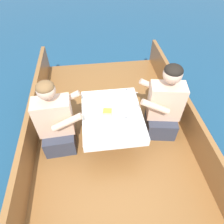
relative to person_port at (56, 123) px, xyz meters
name	(u,v)px	position (x,y,z in m)	size (l,w,h in m)	color
ground_plane	(112,149)	(0.65, 0.03, -0.72)	(60.00, 60.00, 0.00)	navy
boat_deck	(112,142)	(0.65, 0.03, -0.55)	(2.04, 3.48, 0.34)	brown
gunwale_port	(31,133)	(-0.34, 0.03, -0.18)	(0.06, 3.48, 0.41)	#936033
gunwale_starboard	(188,118)	(1.64, 0.03, -0.18)	(0.06, 3.48, 0.41)	#936033
cockpit_table	(112,116)	(0.65, 0.02, 0.02)	(0.69, 0.86, 0.44)	#B2B2B7
person_port	(56,123)	(0.00, 0.00, 0.00)	(0.54, 0.46, 0.96)	#333847
person_starboard	(164,107)	(1.29, 0.08, 0.02)	(0.57, 0.51, 0.99)	#333847
plate_sandwich	(107,113)	(0.59, 0.02, 0.07)	(0.21, 0.21, 0.01)	silver
plate_bread	(132,129)	(0.83, -0.25, 0.07)	(0.19, 0.19, 0.01)	silver
sandwich	(107,112)	(0.59, 0.02, 0.09)	(0.13, 0.10, 0.05)	#E0BC7F
bowl_port_near	(129,103)	(0.87, 0.15, 0.08)	(0.14, 0.14, 0.04)	silver
bowl_starboard_near	(93,128)	(0.42, -0.20, 0.08)	(0.13, 0.13, 0.04)	silver
coffee_cup_port	(123,94)	(0.83, 0.30, 0.09)	(0.10, 0.07, 0.05)	silver
coffee_cup_starboard	(94,98)	(0.45, 0.26, 0.10)	(0.09, 0.06, 0.07)	silver
tin_can	(88,111)	(0.38, 0.06, 0.09)	(0.07, 0.07, 0.05)	silver
utensil_fork_port	(130,91)	(0.93, 0.38, 0.06)	(0.16, 0.10, 0.00)	silver
utensil_spoon_port	(126,108)	(0.82, 0.07, 0.06)	(0.13, 0.13, 0.01)	silver
utensil_knife_starboard	(101,103)	(0.54, 0.20, 0.06)	(0.16, 0.09, 0.00)	silver
utensil_fork_starboard	(131,119)	(0.85, -0.10, 0.06)	(0.17, 0.07, 0.00)	silver
utensil_spoon_center	(134,97)	(0.96, 0.25, 0.06)	(0.07, 0.17, 0.01)	silver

